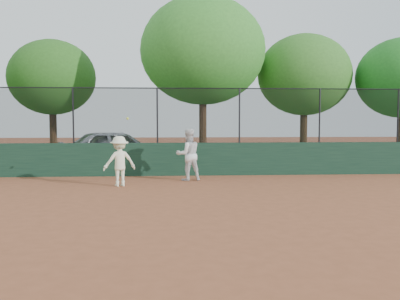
{
  "coord_description": "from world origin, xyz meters",
  "views": [
    {
      "loc": [
        -0.02,
        -10.22,
        2.07
      ],
      "look_at": [
        0.8,
        2.2,
        1.2
      ],
      "focal_mm": 40.0,
      "sensor_mm": 36.0,
      "label": 1
    }
  ],
  "objects": [
    {
      "name": "ground",
      "position": [
        0.0,
        0.0,
        0.0
      ],
      "size": [
        80.0,
        80.0,
        0.0
      ],
      "primitive_type": "plane",
      "color": "#985031",
      "rests_on": "ground"
    },
    {
      "name": "back_wall",
      "position": [
        0.0,
        6.0,
        0.6
      ],
      "size": [
        26.0,
        0.2,
        1.2
      ],
      "primitive_type": "cube",
      "color": "#1A3927",
      "rests_on": "ground"
    },
    {
      "name": "grass_strip",
      "position": [
        0.0,
        12.0,
        0.0
      ],
      "size": [
        36.0,
        12.0,
        0.01
      ],
      "primitive_type": "cube",
      "color": "#2B531A",
      "rests_on": "ground"
    },
    {
      "name": "tree_2",
      "position": [
        1.49,
        10.73,
        5.24
      ],
      "size": [
        5.84,
        5.31,
        7.77
      ],
      "color": "#412917",
      "rests_on": "ground"
    },
    {
      "name": "fence_assembly",
      "position": [
        -0.03,
        6.0,
        2.24
      ],
      "size": [
        26.0,
        0.06,
        2.0
      ],
      "color": "black",
      "rests_on": "back_wall"
    },
    {
      "name": "tree_1",
      "position": [
        -5.98,
        12.85,
        4.15
      ],
      "size": [
        4.37,
        3.97,
        6.05
      ],
      "color": "#3C2515",
      "rests_on": "ground"
    },
    {
      "name": "player_main",
      "position": [
        -1.6,
        3.54,
        0.77
      ],
      "size": [
        1.13,
        0.89,
        2.12
      ],
      "color": "white",
      "rests_on": "ground"
    },
    {
      "name": "tree_3",
      "position": [
        6.64,
        11.74,
        4.25
      ],
      "size": [
        4.68,
        4.25,
        6.28
      ],
      "color": "#3B2713",
      "rests_on": "ground"
    },
    {
      "name": "player_second",
      "position": [
        0.56,
        4.67,
        0.87
      ],
      "size": [
        1.0,
        0.88,
        1.75
      ],
      "primitive_type": "imported",
      "rotation": [
        0.0,
        0.0,
        3.43
      ],
      "color": "white",
      "rests_on": "ground"
    },
    {
      "name": "parked_car",
      "position": [
        -2.26,
        8.51,
        0.82
      ],
      "size": [
        5.17,
        3.44,
        1.63
      ],
      "primitive_type": "imported",
      "rotation": [
        0.0,
        0.0,
        1.92
      ],
      "color": "#AFB4B9",
      "rests_on": "ground"
    }
  ]
}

